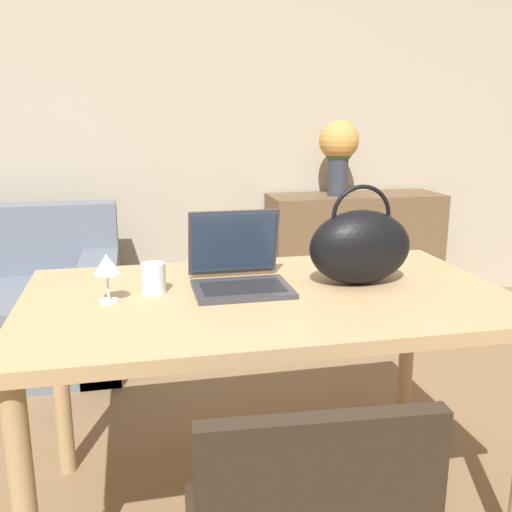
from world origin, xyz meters
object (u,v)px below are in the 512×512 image
at_px(flower_vase, 339,148).
at_px(laptop, 238,266).
at_px(drinking_glass, 153,278).
at_px(wine_glass, 107,266).
at_px(handbag, 360,246).

bearing_deg(flower_vase, laptop, -119.09).
bearing_deg(flower_vase, drinking_glass, -124.90).
height_order(drinking_glass, flower_vase, flower_vase).
bearing_deg(wine_glass, handbag, 1.75).
bearing_deg(laptop, flower_vase, 60.91).
relative_size(drinking_glass, flower_vase, 0.20).
distance_m(laptop, drinking_glass, 0.27).
relative_size(wine_glass, handbag, 0.43).
bearing_deg(drinking_glass, laptop, 5.11).
relative_size(handbag, flower_vase, 0.70).
xyz_separation_m(wine_glass, flower_vase, (1.41, 1.89, 0.22)).
bearing_deg(laptop, drinking_glass, -174.89).
distance_m(wine_glass, flower_vase, 2.37).
xyz_separation_m(drinking_glass, flower_vase, (1.27, 1.83, 0.29)).
bearing_deg(wine_glass, drinking_glass, 24.63).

